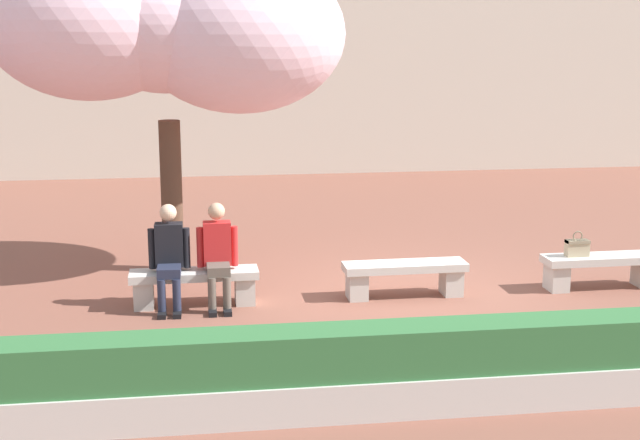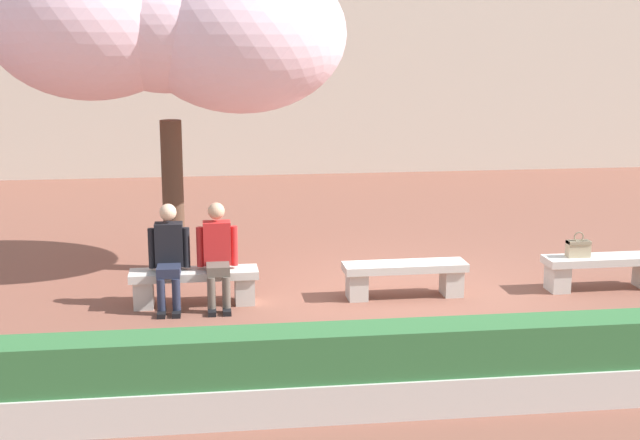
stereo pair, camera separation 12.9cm
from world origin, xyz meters
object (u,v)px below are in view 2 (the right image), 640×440
at_px(stone_bench_near_west, 405,274).
at_px(person_seated_right, 217,251).
at_px(cherry_tree_main, 169,28).
at_px(person_seated_left, 169,253).
at_px(stone_bench_west_end, 194,282).
at_px(stone_bench_center, 603,267).
at_px(handbag, 578,247).

relative_size(stone_bench_near_west, person_seated_right, 1.24).
xyz_separation_m(stone_bench_near_west, cherry_tree_main, (-2.94, 1.68, 3.10)).
height_order(person_seated_left, cherry_tree_main, cherry_tree_main).
height_order(stone_bench_west_end, person_seated_right, person_seated_right).
bearing_deg(stone_bench_near_west, stone_bench_center, 0.00).
distance_m(stone_bench_center, handbag, 0.46).
relative_size(stone_bench_near_west, handbag, 4.70).
xyz_separation_m(stone_bench_west_end, stone_bench_center, (5.36, 0.00, 0.00)).
height_order(stone_bench_center, cherry_tree_main, cherry_tree_main).
xyz_separation_m(stone_bench_center, person_seated_right, (-5.07, -0.05, 0.40)).
xyz_separation_m(person_seated_left, person_seated_right, (0.59, -0.00, 0.00)).
bearing_deg(stone_bench_near_west, cherry_tree_main, 150.31).
bearing_deg(person_seated_right, person_seated_left, 180.00).
bearing_deg(person_seated_right, stone_bench_center, 0.61).
relative_size(stone_bench_west_end, stone_bench_center, 1.00).
bearing_deg(stone_bench_west_end, stone_bench_center, 0.00).
height_order(person_seated_right, cherry_tree_main, cherry_tree_main).
height_order(stone_bench_near_west, handbag, handbag).
distance_m(person_seated_left, person_seated_right, 0.59).
bearing_deg(person_seated_left, stone_bench_west_end, 10.24).
bearing_deg(cherry_tree_main, person_seated_left, -91.21).
bearing_deg(person_seated_left, cherry_tree_main, 88.79).
height_order(stone_bench_near_west, person_seated_right, person_seated_right).
distance_m(person_seated_right, cherry_tree_main, 3.26).
height_order(stone_bench_west_end, cherry_tree_main, cherry_tree_main).
height_order(stone_bench_west_end, stone_bench_center, same).
xyz_separation_m(stone_bench_west_end, person_seated_right, (0.30, -0.05, 0.40)).
relative_size(stone_bench_west_end, handbag, 4.70).
bearing_deg(person_seated_left, handbag, 0.65).
relative_size(stone_bench_center, handbag, 4.70).
distance_m(stone_bench_near_west, handbag, 2.34).
bearing_deg(cherry_tree_main, stone_bench_near_west, -29.69).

